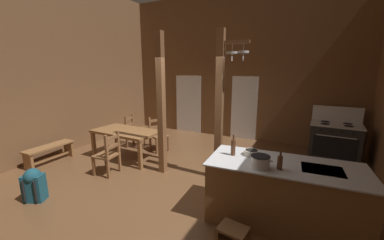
{
  "coord_description": "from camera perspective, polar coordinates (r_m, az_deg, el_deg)",
  "views": [
    {
      "loc": [
        2.17,
        -3.58,
        2.25
      ],
      "look_at": [
        0.08,
        0.57,
        1.23
      ],
      "focal_mm": 21.34,
      "sensor_mm": 36.0,
      "label": 1
    }
  ],
  "objects": [
    {
      "name": "glazed_door_back_left",
      "position": [
        8.38,
        -0.93,
        3.98
      ],
      "size": [
        1.0,
        0.01,
        2.05
      ],
      "primitive_type": "cube",
      "color": "white",
      "rests_on": "ground_plane"
    },
    {
      "name": "step_stool",
      "position": [
        3.3,
        10.16,
        -26.71
      ],
      "size": [
        0.4,
        0.33,
        0.3
      ],
      "color": "brown",
      "rests_on": "ground_plane"
    },
    {
      "name": "kitchen_island",
      "position": [
        3.78,
        21.61,
        -16.71
      ],
      "size": [
        2.22,
        1.09,
        0.93
      ],
      "color": "brown",
      "rests_on": "ground_plane"
    },
    {
      "name": "support_post_center",
      "position": [
        4.9,
        -7.69,
        3.59
      ],
      "size": [
        0.14,
        0.14,
        3.02
      ],
      "color": "brown",
      "rests_on": "ground_plane"
    },
    {
      "name": "bottle_tall_on_counter",
      "position": [
        3.66,
        10.26,
        -6.69
      ],
      "size": [
        0.07,
        0.07,
        0.33
      ],
      "color": "#56331E",
      "rests_on": "kitchen_island"
    },
    {
      "name": "stockpot_on_counter",
      "position": [
        3.31,
        16.7,
        -9.94
      ],
      "size": [
        0.33,
        0.26,
        0.17
      ],
      "color": "silver",
      "rests_on": "kitchen_island"
    },
    {
      "name": "ladderback_chair_near_window",
      "position": [
        6.57,
        -8.43,
        -3.62
      ],
      "size": [
        0.59,
        0.59,
        0.95
      ],
      "color": "brown",
      "rests_on": "ground_plane"
    },
    {
      "name": "mixing_bowl_on_counter",
      "position": [
        3.75,
        14.63,
        -7.89
      ],
      "size": [
        0.23,
        0.23,
        0.08
      ],
      "color": "silver",
      "rests_on": "kitchen_island"
    },
    {
      "name": "ground_plane",
      "position": [
        4.77,
        -4.13,
        -16.45
      ],
      "size": [
        8.26,
        8.35,
        0.1
      ],
      "primitive_type": "cube",
      "color": "brown"
    },
    {
      "name": "ladderback_chair_by_post",
      "position": [
        5.34,
        -20.24,
        -8.09
      ],
      "size": [
        0.49,
        0.49,
        0.95
      ],
      "color": "brown",
      "rests_on": "ground_plane"
    },
    {
      "name": "support_post_with_pot_rack",
      "position": [
        4.57,
        7.18,
        4.4
      ],
      "size": [
        0.61,
        0.23,
        3.02
      ],
      "color": "brown",
      "rests_on": "ground_plane"
    },
    {
      "name": "dining_table",
      "position": [
        6.1,
        -16.12,
        -3.3
      ],
      "size": [
        1.73,
        0.96,
        0.74
      ],
      "color": "brown",
      "rests_on": "ground_plane"
    },
    {
      "name": "glazed_panel_back_right",
      "position": [
        7.66,
        12.82,
        2.88
      ],
      "size": [
        0.84,
        0.01,
        2.05
      ],
      "primitive_type": "cube",
      "color": "white",
      "rests_on": "ground_plane"
    },
    {
      "name": "bottle_short_on_counter",
      "position": [
        3.34,
        21.12,
        -9.87
      ],
      "size": [
        0.07,
        0.07,
        0.25
      ],
      "color": "#56331E",
      "rests_on": "kitchen_island"
    },
    {
      "name": "bench_along_left_wall",
      "position": [
        6.64,
        -32.02,
        -6.65
      ],
      "size": [
        0.39,
        1.14,
        0.44
      ],
      "color": "brown",
      "rests_on": "ground_plane"
    },
    {
      "name": "wall_left",
      "position": [
        6.96,
        -33.07,
        11.13
      ],
      "size": [
        0.14,
        8.35,
        4.67
      ],
      "primitive_type": "cube",
      "color": "brown",
      "rests_on": "ground_plane"
    },
    {
      "name": "backpack",
      "position": [
        4.95,
        -34.81,
        -12.97
      ],
      "size": [
        0.39,
        0.38,
        0.6
      ],
      "color": "#194756",
      "rests_on": "ground_plane"
    },
    {
      "name": "ladderback_chair_at_table_end",
      "position": [
        7.03,
        -14.35,
        -2.81
      ],
      "size": [
        0.52,
        0.52,
        0.95
      ],
      "color": "brown",
      "rests_on": "ground_plane"
    },
    {
      "name": "wall_back",
      "position": [
        7.73,
        10.69,
        12.8
      ],
      "size": [
        8.26,
        0.14,
        4.67
      ],
      "primitive_type": "cube",
      "color": "brown",
      "rests_on": "ground_plane"
    },
    {
      "name": "stove_range",
      "position": [
        6.86,
        31.98,
        -4.46
      ],
      "size": [
        1.18,
        0.87,
        1.32
      ],
      "color": "#252525",
      "rests_on": "ground_plane"
    }
  ]
}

